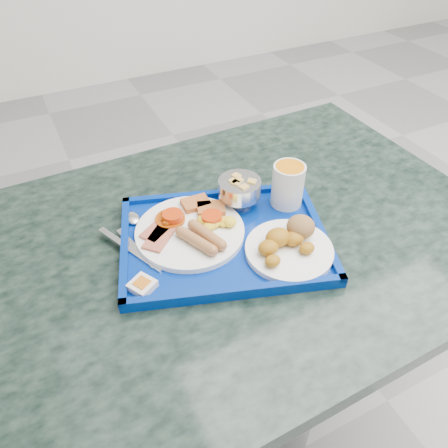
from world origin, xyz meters
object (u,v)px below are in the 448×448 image
at_px(main_plate, 193,228).
at_px(juice_cup, 288,184).
at_px(table, 223,296).
at_px(tray, 224,240).
at_px(fruit_bowl, 240,189).
at_px(bread_plate, 289,243).

xyz_separation_m(main_plate, juice_cup, (0.24, -0.00, 0.04)).
bearing_deg(table, juice_cup, 8.54).
bearing_deg(juice_cup, tray, -166.41).
relative_size(tray, fruit_bowl, 5.22).
bearing_deg(juice_cup, bread_plate, -120.33).
distance_m(tray, fruit_bowl, 0.13).
relative_size(main_plate, juice_cup, 2.31).
xyz_separation_m(fruit_bowl, juice_cup, (0.10, -0.05, 0.01)).
bearing_deg(main_plate, tray, -40.82).
bearing_deg(main_plate, fruit_bowl, 17.91).
height_order(main_plate, juice_cup, juice_cup).
distance_m(tray, juice_cup, 0.20).
bearing_deg(bread_plate, fruit_bowl, 96.49).
relative_size(tray, bread_plate, 2.81).
height_order(table, juice_cup, juice_cup).
xyz_separation_m(table, main_plate, (-0.06, 0.03, 0.23)).
height_order(tray, bread_plate, bread_plate).
height_order(tray, main_plate, main_plate).
distance_m(table, fruit_bowl, 0.28).
relative_size(table, bread_plate, 6.99).
height_order(table, bread_plate, bread_plate).
xyz_separation_m(tray, fruit_bowl, (0.08, 0.09, 0.05)).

